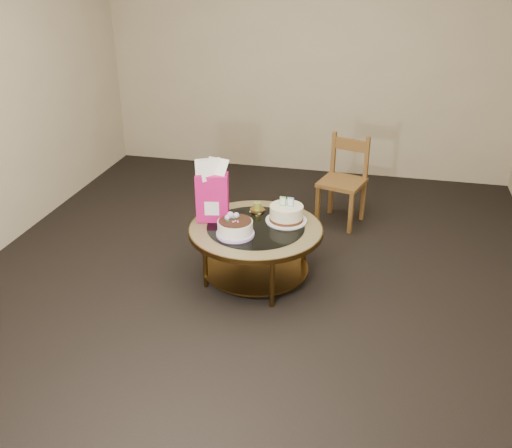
% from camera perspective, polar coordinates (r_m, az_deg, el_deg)
% --- Properties ---
extents(ground, '(5.00, 5.00, 0.00)m').
position_cam_1_polar(ground, '(4.52, -0.03, -5.46)').
color(ground, black).
rests_on(ground, ground).
extents(room_walls, '(4.52, 5.02, 2.61)m').
position_cam_1_polar(room_walls, '(3.93, -0.03, 14.04)').
color(room_walls, '#BCAD8E').
rests_on(room_walls, ground).
extents(coffee_table, '(1.02, 1.02, 0.46)m').
position_cam_1_polar(coffee_table, '(4.33, -0.03, -1.20)').
color(coffee_table, '#553B18').
rests_on(coffee_table, ground).
extents(decorated_cake, '(0.28, 0.28, 0.16)m').
position_cam_1_polar(decorated_cake, '(4.15, -2.11, -0.45)').
color(decorated_cake, '#BC9FE1').
rests_on(decorated_cake, coffee_table).
extents(cream_cake, '(0.32, 0.32, 0.20)m').
position_cam_1_polar(cream_cake, '(4.36, 3.06, 1.03)').
color(cream_cake, white).
rests_on(cream_cake, coffee_table).
extents(gift_bag, '(0.26, 0.21, 0.48)m').
position_cam_1_polar(gift_bag, '(4.32, -4.40, 3.33)').
color(gift_bag, '#CE136D').
rests_on(gift_bag, coffee_table).
extents(pillar_candle, '(0.12, 0.12, 0.09)m').
position_cam_1_polar(pillar_candle, '(4.53, 0.13, 1.60)').
color(pillar_candle, '#E4BA5E').
rests_on(pillar_candle, coffee_table).
extents(dining_chair, '(0.47, 0.47, 0.82)m').
position_cam_1_polar(dining_chair, '(5.33, 8.73, 4.35)').
color(dining_chair, brown).
rests_on(dining_chair, ground).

